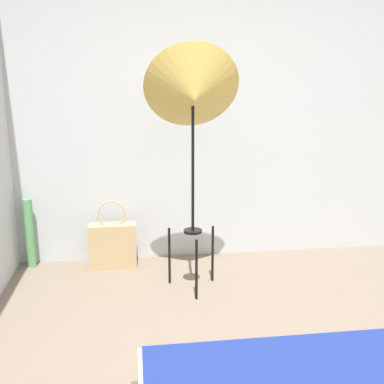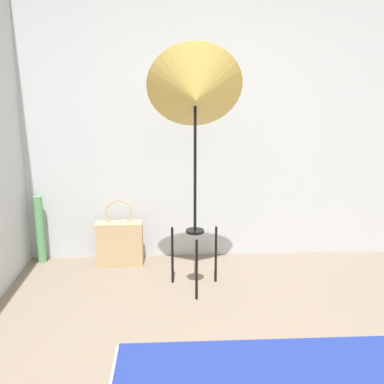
% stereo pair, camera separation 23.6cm
% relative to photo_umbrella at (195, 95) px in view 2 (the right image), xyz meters
% --- Properties ---
extents(wall_back, '(8.00, 0.05, 2.60)m').
position_rel_photo_umbrella_xyz_m(wall_back, '(0.18, 0.71, -0.17)').
color(wall_back, '#B7BCC1').
rests_on(wall_back, ground_plane).
extents(photo_umbrella, '(0.70, 0.52, 1.82)m').
position_rel_photo_umbrella_xyz_m(photo_umbrella, '(0.00, 0.00, 0.00)').
color(photo_umbrella, black).
rests_on(photo_umbrella, ground_plane).
extents(tote_bag, '(0.40, 0.15, 0.59)m').
position_rel_photo_umbrella_xyz_m(tote_bag, '(-0.63, 0.50, -1.27)').
color(tote_bag, tan).
rests_on(tote_bag, ground_plane).
extents(paper_roll, '(0.08, 0.08, 0.60)m').
position_rel_photo_umbrella_xyz_m(paper_roll, '(-1.33, 0.59, -1.16)').
color(paper_roll, '#56995B').
rests_on(paper_roll, ground_plane).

